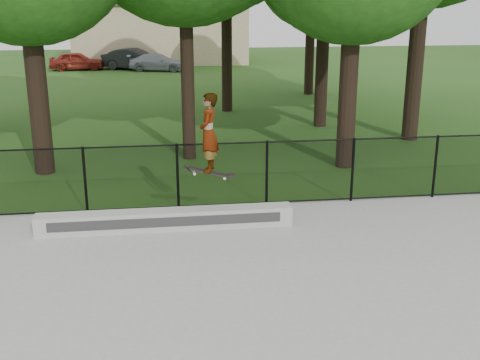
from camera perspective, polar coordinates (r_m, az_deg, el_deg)
The scene contains 9 objects.
ground at distance 8.62m, azimuth 9.75°, elevation -15.72°, with size 100.00×100.00×0.00m, color #264A14.
concrete_slab at distance 8.60m, azimuth 9.76°, elevation -15.55°, with size 14.00×12.00×0.06m, color #969591.
grind_ledge at distance 12.37m, azimuth -7.04°, elevation -3.75°, with size 5.18×0.40×0.41m, color #B0B0AB.
car_a at distance 41.11m, azimuth -15.21°, elevation 10.84°, with size 1.40×3.45×1.18m, color maroon.
car_b at distance 40.56m, azimuth -10.01°, elevation 11.22°, with size 1.44×3.74×1.36m, color black.
car_c at distance 39.70m, azimuth -7.77°, elevation 11.00°, with size 1.52×3.43×1.08m, color gray.
skater_airborne at distance 11.87m, azimuth -3.00°, elevation 4.33°, with size 0.82×0.65×1.76m.
chainlink_fence at distance 13.54m, azimuth 2.56°, elevation 0.66°, with size 16.06×0.06×1.50m.
distant_building at distance 44.94m, azimuth -7.54°, elevation 13.77°, with size 12.40×6.40×4.30m.
Camera 1 is at (-2.36, -6.87, 4.63)m, focal length 45.00 mm.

